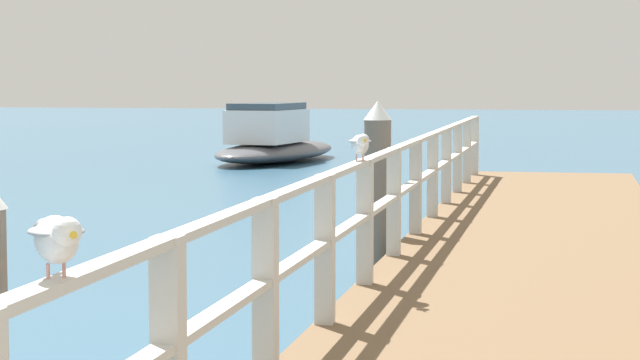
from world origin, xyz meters
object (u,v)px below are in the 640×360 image
object	(u,v)px
seagull_foreground	(57,237)
boat_3	(273,142)
dock_piling_far	(377,186)
seagull_background	(360,143)

from	to	relation	value
seagull_foreground	boat_3	distance (m)	26.03
boat_3	dock_piling_far	bearing A→B (deg)	115.26
dock_piling_far	seagull_foreground	xyz separation A→B (m)	(0.38, -9.01, 0.62)
seagull_foreground	seagull_background	size ratio (longest dim) A/B	0.90
dock_piling_far	seagull_foreground	bearing A→B (deg)	-87.55
seagull_foreground	boat_3	size ratio (longest dim) A/B	0.07
seagull_foreground	seagull_background	world-z (taller)	same
dock_piling_far	seagull_foreground	world-z (taller)	dock_piling_far
boat_3	seagull_foreground	bearing A→B (deg)	110.18
dock_piling_far	seagull_background	size ratio (longest dim) A/B	3.84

